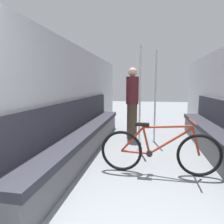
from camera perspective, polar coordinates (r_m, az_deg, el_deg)
The scene contains 7 objects.
wall_left at distance 3.68m, azimuth -12.82°, elevation 3.36°, with size 0.10×8.91×2.08m, color #B2B2B7.
bench_seat_row_left at distance 3.92m, azimuth -7.90°, elevation -6.75°, with size 0.45×4.64×1.01m.
bench_seat_row_right at distance 3.95m, azimuth 29.11°, elevation -7.58°, with size 0.45×4.64×1.01m.
bicycle at distance 3.07m, azimuth 13.23°, elevation -10.87°, with size 1.74×0.46×0.81m.
grab_pole_near at distance 4.58m, azimuth 12.25°, elevation 3.76°, with size 0.08×0.08×2.06m.
grab_pole_far at distance 3.96m, azimuth 7.97°, elevation 3.24°, with size 0.08×0.08×2.06m.
passenger_standing at distance 4.83m, azimuth 5.79°, elevation 2.72°, with size 0.30×0.30×1.71m.
Camera 1 is at (-0.05, -0.52, 1.32)m, focal length 32.00 mm.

